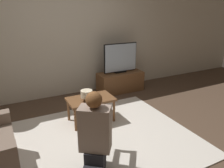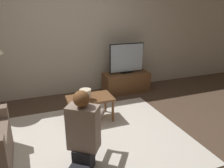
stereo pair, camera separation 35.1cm
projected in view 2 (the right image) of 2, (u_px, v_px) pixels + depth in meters
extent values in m
plane|color=brown|center=(97.00, 139.00, 3.10)|extent=(10.00, 10.00, 0.00)
cube|color=beige|center=(67.00, 32.00, 4.37)|extent=(10.00, 0.06, 2.60)
cube|color=silver|center=(97.00, 138.00, 3.10)|extent=(2.53, 2.16, 0.02)
cube|color=brown|center=(126.00, 82.00, 4.79)|extent=(0.99, 0.42, 0.42)
cube|color=black|center=(127.00, 72.00, 4.72)|extent=(0.26, 0.08, 0.04)
cube|color=black|center=(127.00, 58.00, 4.62)|extent=(0.77, 0.03, 0.61)
cube|color=silver|center=(127.00, 58.00, 4.61)|extent=(0.74, 0.04, 0.58)
cube|color=brown|center=(90.00, 98.00, 3.48)|extent=(0.72, 0.44, 0.04)
cylinder|color=brown|center=(73.00, 118.00, 3.28)|extent=(0.04, 0.04, 0.37)
cylinder|color=brown|center=(113.00, 112.00, 3.50)|extent=(0.04, 0.04, 0.37)
cylinder|color=brown|center=(69.00, 109.00, 3.60)|extent=(0.04, 0.04, 0.37)
cylinder|color=brown|center=(105.00, 103.00, 3.82)|extent=(0.04, 0.04, 0.37)
cube|color=#232328|center=(85.00, 152.00, 2.50)|extent=(0.32, 0.32, 0.14)
cube|color=gray|center=(83.00, 128.00, 2.39)|extent=(0.39, 0.36, 0.51)
sphere|color=tan|center=(82.00, 99.00, 2.28)|extent=(0.17, 0.17, 0.17)
sphere|color=brown|center=(81.00, 99.00, 2.26)|extent=(0.17, 0.17, 0.17)
cube|color=black|center=(94.00, 111.00, 2.72)|extent=(0.13, 0.11, 0.04)
cylinder|color=gray|center=(99.00, 116.00, 2.59)|extent=(0.23, 0.28, 0.07)
cylinder|color=gray|center=(83.00, 114.00, 2.64)|extent=(0.23, 0.28, 0.07)
cylinder|color=#4C3823|center=(86.00, 98.00, 3.38)|extent=(0.10, 0.10, 0.06)
cylinder|color=beige|center=(85.00, 93.00, 3.35)|extent=(0.18, 0.18, 0.11)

